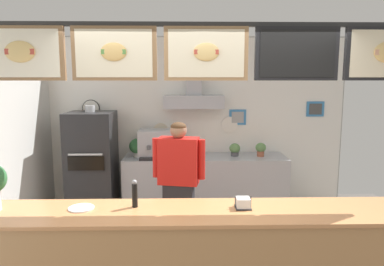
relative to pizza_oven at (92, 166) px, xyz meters
name	(u,v)px	position (x,y,z in m)	size (l,w,h in m)	color
back_wall_assembly	(196,120)	(1.55, 0.37, 0.65)	(4.71, 2.74, 2.74)	#9E9E99
back_prep_counter	(205,186)	(1.68, 0.14, -0.36)	(2.46, 0.63, 0.92)	#A3A5AD
pizza_oven	(92,166)	(0.00, 0.00, 0.00)	(0.67, 0.70, 1.72)	#232326
shop_worker	(179,187)	(1.30, -1.23, 0.05)	(0.60, 0.30, 1.62)	#232328
espresso_machine	(158,144)	(0.96, 0.11, 0.31)	(0.56, 0.46, 0.41)	#A3A5AD
potted_rosemary	(235,149)	(2.13, 0.16, 0.22)	(0.17, 0.17, 0.19)	#4C4C51
potted_sage	(184,147)	(1.36, 0.17, 0.25)	(0.23, 0.23, 0.25)	beige
potted_basil	(261,149)	(2.53, 0.13, 0.23)	(0.16, 0.16, 0.21)	#9E563D
potted_oregano	(138,147)	(0.66, 0.14, 0.27)	(0.26, 0.26, 0.28)	beige
pepper_grinder	(135,194)	(0.94, -2.33, 0.34)	(0.05, 0.05, 0.24)	black
napkin_holder	(243,203)	(1.85, -2.37, 0.26)	(0.14, 0.13, 0.10)	#262628
condiment_plate	(81,208)	(0.50, -2.36, 0.23)	(0.21, 0.21, 0.01)	white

